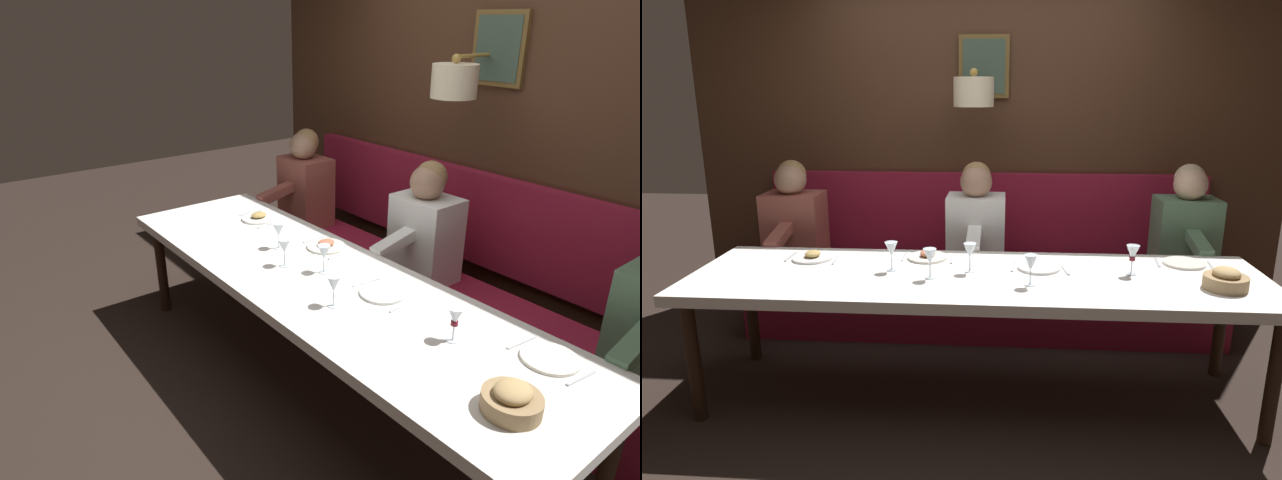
% 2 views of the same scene
% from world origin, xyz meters
% --- Properties ---
extents(ground_plane, '(12.00, 12.00, 0.00)m').
position_xyz_m(ground_plane, '(0.00, 0.00, 0.00)').
color(ground_plane, black).
extents(dining_table, '(0.90, 3.14, 0.74)m').
position_xyz_m(dining_table, '(0.00, 0.00, 0.68)').
color(dining_table, white).
rests_on(dining_table, ground_plane).
extents(banquette_bench, '(0.52, 3.34, 0.45)m').
position_xyz_m(banquette_bench, '(0.89, 0.00, 0.23)').
color(banquette_bench, maroon).
rests_on(banquette_bench, ground_plane).
extents(back_wall_panel, '(0.59, 4.54, 2.90)m').
position_xyz_m(back_wall_panel, '(1.46, 0.00, 1.36)').
color(back_wall_panel, '#422819').
rests_on(back_wall_panel, ground_plane).
extents(diner_near, '(0.60, 0.40, 0.79)m').
position_xyz_m(diner_near, '(0.88, 0.05, 0.82)').
color(diner_near, white).
rests_on(diner_near, banquette_bench).
extents(diner_middle, '(0.60, 0.40, 0.79)m').
position_xyz_m(diner_middle, '(0.88, 1.35, 0.82)').
color(diner_middle, '#934C42').
rests_on(diner_middle, banquette_bench).
extents(place_setting_0, '(0.24, 0.33, 0.01)m').
position_xyz_m(place_setting_0, '(0.27, -1.19, 0.75)').
color(place_setting_0, silver).
rests_on(place_setting_0, dining_table).
extents(place_setting_1, '(0.24, 0.32, 0.01)m').
position_xyz_m(place_setting_1, '(0.12, -0.35, 0.75)').
color(place_setting_1, silver).
rests_on(place_setting_1, dining_table).
extents(place_setting_2, '(0.24, 0.31, 0.05)m').
position_xyz_m(place_setting_2, '(0.27, 0.31, 0.75)').
color(place_setting_2, silver).
rests_on(place_setting_2, dining_table).
extents(place_setting_3, '(0.24, 0.31, 0.05)m').
position_xyz_m(place_setting_3, '(0.21, 0.99, 0.75)').
color(place_setting_3, white).
rests_on(place_setting_3, dining_table).
extents(wine_glass_0, '(0.07, 0.07, 0.16)m').
position_xyz_m(wine_glass_0, '(-0.08, 0.25, 0.86)').
color(wine_glass_0, silver).
rests_on(wine_glass_0, dining_table).
extents(wine_glass_1, '(0.07, 0.07, 0.16)m').
position_xyz_m(wine_glass_1, '(-0.15, -0.28, 0.86)').
color(wine_glass_1, silver).
rests_on(wine_glass_1, dining_table).
extents(wine_glass_2, '(0.07, 0.07, 0.16)m').
position_xyz_m(wine_glass_2, '(0.06, -0.84, 0.86)').
color(wine_glass_2, silver).
rests_on(wine_glass_2, dining_table).
extents(wine_glass_3, '(0.07, 0.07, 0.16)m').
position_xyz_m(wine_glass_3, '(0.04, 0.48, 0.86)').
color(wine_glass_3, silver).
rests_on(wine_glass_3, dining_table).
extents(wine_glass_4, '(0.07, 0.07, 0.16)m').
position_xyz_m(wine_glass_4, '(0.04, 0.04, 0.86)').
color(wine_glass_4, silver).
rests_on(wine_glass_4, dining_table).
extents(bread_bowl, '(0.22, 0.22, 0.12)m').
position_xyz_m(bread_bowl, '(-0.14, -1.27, 0.79)').
color(bread_bowl, '#9E7F56').
rests_on(bread_bowl, dining_table).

